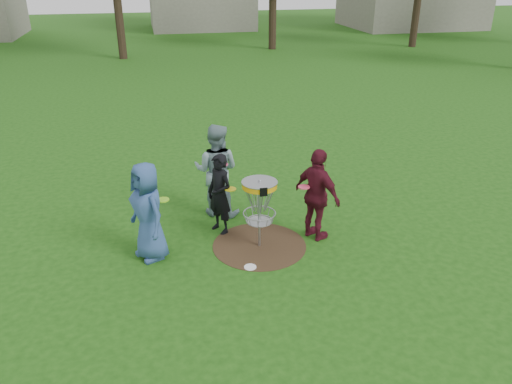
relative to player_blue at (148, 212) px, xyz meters
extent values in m
plane|color=#19470F|center=(2.02, -0.07, -0.92)|extent=(100.00, 100.00, 0.00)
cylinder|color=#47331E|center=(2.02, -0.07, -0.92)|extent=(1.80, 1.80, 0.01)
imported|color=#304F86|center=(0.00, 0.00, 0.00)|extent=(0.93, 1.07, 1.84)
imported|color=black|center=(1.38, 0.67, -0.10)|extent=(0.65, 0.71, 1.64)
imported|color=gray|center=(1.44, 1.47, 0.08)|extent=(1.19, 1.08, 1.99)
imported|color=#521220|center=(3.17, 0.01, 0.00)|extent=(0.91, 1.16, 1.84)
cylinder|color=white|center=(1.69, -0.78, -0.91)|extent=(0.22, 0.22, 0.02)
cylinder|color=#9EA0A5|center=(2.02, -0.07, -0.23)|extent=(0.05, 0.05, 1.38)
cylinder|color=orange|center=(2.02, -0.07, 0.36)|extent=(0.64, 0.64, 0.10)
cylinder|color=#9EA0A5|center=(2.02, -0.07, 0.41)|extent=(0.66, 0.66, 0.01)
cube|color=black|center=(2.02, -0.39, 0.36)|extent=(0.14, 0.02, 0.16)
torus|color=#9EA0A5|center=(2.02, -0.07, -0.22)|extent=(0.62, 0.62, 0.02)
torus|color=#9EA0A5|center=(2.02, -0.07, -0.38)|extent=(0.50, 0.50, 0.02)
cylinder|color=#9EA0A5|center=(2.02, -0.07, -0.39)|extent=(0.44, 0.44, 0.01)
cylinder|color=#8EE219|center=(0.28, -0.01, 0.21)|extent=(0.22, 0.22, 0.02)
cylinder|color=yellow|center=(1.57, 0.46, 0.08)|extent=(0.22, 0.22, 0.02)
cylinder|color=#F03F77|center=(1.54, 1.21, 0.30)|extent=(0.22, 0.22, 0.02)
cylinder|color=#F34062|center=(2.89, -0.01, 0.21)|extent=(0.22, 0.22, 0.02)
cylinder|color=#38281C|center=(-0.98, 21.43, 1.39)|extent=(0.46, 0.46, 4.62)
cylinder|color=#38281C|center=(8.02, 22.93, 0.97)|extent=(0.46, 0.46, 3.78)
cylinder|color=#38281C|center=(17.02, 21.93, 1.18)|extent=(0.46, 0.46, 4.20)
camera|label=1|loc=(0.19, -8.12, 4.04)|focal=35.00mm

